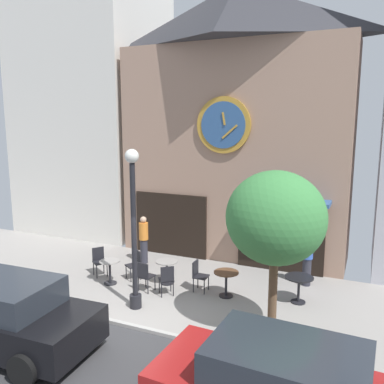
{
  "coord_description": "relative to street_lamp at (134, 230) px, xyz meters",
  "views": [
    {
      "loc": [
        5.32,
        -7.7,
        4.96
      ],
      "look_at": [
        0.72,
        2.65,
        2.94
      ],
      "focal_mm": 38.01,
      "sensor_mm": 36.0,
      "label": 1
    }
  ],
  "objects": [
    {
      "name": "cafe_table_center_right",
      "position": [
        3.93,
        2.07,
        -1.6
      ],
      "size": [
        0.78,
        0.78,
        0.74
      ],
      "color": "black",
      "rests_on": "ground_plane"
    },
    {
      "name": "cafe_chair_under_awning",
      "position": [
        0.42,
        1.0,
        -1.63
      ],
      "size": [
        0.56,
        0.56,
        0.9
      ],
      "color": "black",
      "rests_on": "ground_plane"
    },
    {
      "name": "pedestrian_orange",
      "position": [
        -1.56,
        3.08,
        -1.29
      ],
      "size": [
        0.4,
        0.4,
        1.67
      ],
      "color": "#2D2D38",
      "rests_on": "ground_plane"
    },
    {
      "name": "cafe_chair_outer",
      "position": [
        -2.3,
        1.52,
        -1.63
      ],
      "size": [
        0.56,
        0.56,
        0.9
      ],
      "color": "black",
      "rests_on": "ground_plane"
    },
    {
      "name": "pedestrian_blue",
      "position": [
        3.95,
        3.39,
        -1.29
      ],
      "size": [
        0.44,
        0.44,
        1.67
      ],
      "color": "#2D2D38",
      "rests_on": "ground_plane"
    },
    {
      "name": "cafe_table_leftmost",
      "position": [
        -1.57,
        1.06,
        -1.67
      ],
      "size": [
        0.62,
        0.62,
        0.73
      ],
      "color": "black",
      "rests_on": "ground_plane"
    },
    {
      "name": "street_tree",
      "position": [
        3.66,
        0.02,
        0.66
      ],
      "size": [
        2.22,
        2.0,
        3.88
      ],
      "color": "brown",
      "rests_on": "ground_plane"
    },
    {
      "name": "street_lamp",
      "position": [
        0.0,
        0.0,
        0.0
      ],
      "size": [
        0.36,
        0.36,
        4.24
      ],
      "color": "black",
      "rests_on": "ground_plane"
    },
    {
      "name": "cafe_table_near_curb",
      "position": [
        0.02,
        1.78,
        -1.65
      ],
      "size": [
        0.68,
        0.68,
        0.72
      ],
      "color": "black",
      "rests_on": "ground_plane"
    },
    {
      "name": "cafe_chair_left_end",
      "position": [
        -1.06,
        1.73,
        -1.63
      ],
      "size": [
        0.55,
        0.55,
        0.9
      ],
      "color": "black",
      "rests_on": "ground_plane"
    },
    {
      "name": "cafe_table_near_door",
      "position": [
        1.98,
        1.64,
        -1.64
      ],
      "size": [
        0.71,
        0.71,
        0.73
      ],
      "color": "black",
      "rests_on": "ground_plane"
    },
    {
      "name": "cafe_chair_by_entrance",
      "position": [
        -0.28,
        0.98,
        -1.63
      ],
      "size": [
        0.45,
        0.45,
        0.9
      ],
      "color": "black",
      "rests_on": "ground_plane"
    },
    {
      "name": "neighbor_building_left",
      "position": [
        -6.24,
        6.76,
        4.95
      ],
      "size": [
        5.76,
        4.89,
        14.21
      ],
      "color": "silver",
      "rests_on": "ground_plane"
    },
    {
      "name": "ground_plane",
      "position": [
        0.19,
        -1.39,
        -2.18
      ],
      "size": [
        26.33,
        11.42,
        0.13
      ],
      "color": "gray"
    },
    {
      "name": "cafe_chair_mid_row",
      "position": [
        1.11,
        1.68,
        -1.63
      ],
      "size": [
        0.4,
        0.4,
        0.9
      ],
      "color": "black",
      "rests_on": "ground_plane"
    },
    {
      "name": "clock_building",
      "position": [
        0.92,
        5.44,
        2.79
      ],
      "size": [
        8.1,
        3.55,
        9.56
      ],
      "color": "#9E7A66",
      "rests_on": "ground_plane"
    },
    {
      "name": "parked_car_black",
      "position": [
        -1.67,
        -2.8,
        -1.39
      ],
      "size": [
        4.38,
        2.18,
        1.55
      ],
      "color": "black",
      "rests_on": "ground_plane"
    }
  ]
}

